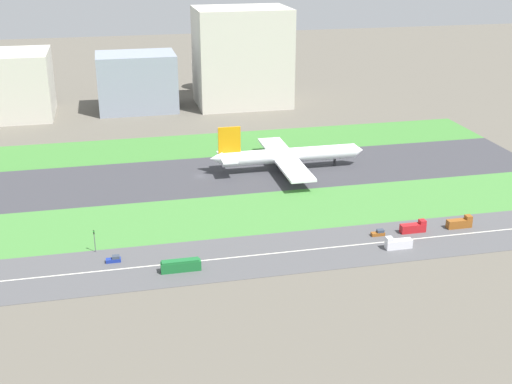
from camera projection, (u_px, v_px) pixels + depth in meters
The scene contains 17 objects.
ground_plane at pixel (200, 176), 266.00m from camera, with size 800.00×800.00×0.00m, color #5B564C.
runway at pixel (200, 176), 265.98m from camera, with size 280.00×46.00×0.10m, color #38383D.
grass_median_north at pixel (187, 146), 303.20m from camera, with size 280.00×36.00×0.10m, color #3D7A33.
grass_median_south at pixel (217, 216), 228.76m from camera, with size 280.00×36.00×0.10m, color #427F38.
highway at pixel (234, 257), 199.71m from camera, with size 280.00×28.00×0.10m, color #4C4C4F.
highway_centerline at pixel (234, 257), 199.69m from camera, with size 266.00×0.50×0.01m, color silver.
airliner at pixel (286, 156), 270.97m from camera, with size 65.00×56.00×19.70m.
car_1 at pixel (114, 259), 196.68m from camera, with size 4.40×1.80×2.00m.
bus_1 at pixel (181, 266), 191.11m from camera, with size 11.60×2.50×3.50m.
truck_2 at pixel (460, 223), 219.40m from camera, with size 8.40×2.50×4.00m.
truck_1 at pixel (398, 244), 204.90m from camera, with size 8.40×2.50×4.00m.
truck_0 at pixel (414, 228), 216.02m from camera, with size 8.40×2.50×4.00m.
car_0 at pixel (379, 233), 213.81m from camera, with size 4.40×1.80×2.00m.
traffic_light at pixel (94, 239), 201.61m from camera, with size 0.36×0.50×7.20m.
hangar_building at pixel (137, 82), 360.21m from camera, with size 42.00×29.97×30.90m, color gray.
office_tower at pixel (242, 57), 368.01m from camera, with size 51.16×37.64×53.48m, color beige.
fuel_tank_west at pixel (209, 75), 413.12m from camera, with size 20.30×20.30×16.55m, color silver.
Camera 1 is at (-32.83, -248.67, 91.60)m, focal length 46.49 mm.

